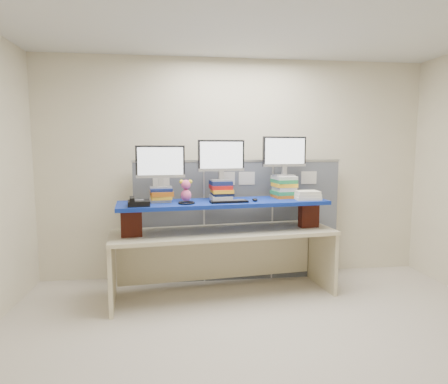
{
  "coord_description": "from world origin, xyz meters",
  "views": [
    {
      "loc": [
        -0.75,
        -2.81,
        1.68
      ],
      "look_at": [
        -0.24,
        1.27,
        1.19
      ],
      "focal_mm": 30.0,
      "sensor_mm": 36.0,
      "label": 1
    }
  ],
  "objects": [
    {
      "name": "room",
      "position": [
        0.0,
        0.0,
        1.4
      ],
      "size": [
        5.0,
        4.0,
        2.8
      ],
      "color": "beige",
      "rests_on": "ground"
    },
    {
      "name": "cubicle_partition",
      "position": [
        -0.0,
        1.78,
        0.77
      ],
      "size": [
        2.6,
        0.06,
        1.53
      ],
      "color": "#50545E",
      "rests_on": "ground"
    },
    {
      "name": "desk",
      "position": [
        -0.24,
        1.27,
        0.6
      ],
      "size": [
        2.55,
        1.0,
        0.76
      ],
      "rotation": [
        0.0,
        0.0,
        0.11
      ],
      "color": "beige",
      "rests_on": "ground"
    },
    {
      "name": "brick_pier_left",
      "position": [
        -1.24,
        1.11,
        0.9
      ],
      "size": [
        0.23,
        0.14,
        0.29
      ],
      "primitive_type": "cube",
      "rotation": [
        0.0,
        0.0,
        0.11
      ],
      "color": "maroon",
      "rests_on": "desk"
    },
    {
      "name": "brick_pier_right",
      "position": [
        0.76,
        1.33,
        0.9
      ],
      "size": [
        0.23,
        0.14,
        0.29
      ],
      "primitive_type": "cube",
      "rotation": [
        0.0,
        0.0,
        0.11
      ],
      "color": "maroon",
      "rests_on": "desk"
    },
    {
      "name": "blue_board",
      "position": [
        -0.24,
        1.27,
        1.07
      ],
      "size": [
        2.36,
        0.83,
        0.04
      ],
      "primitive_type": "cube",
      "rotation": [
        0.0,
        0.0,
        0.11
      ],
      "color": "navy",
      "rests_on": "brick_pier_left"
    },
    {
      "name": "book_stack_left",
      "position": [
        -0.94,
        1.31,
        1.17
      ],
      "size": [
        0.28,
        0.33,
        0.15
      ],
      "color": "beige",
      "rests_on": "blue_board"
    },
    {
      "name": "book_stack_center",
      "position": [
        -0.26,
        1.39,
        1.2
      ],
      "size": [
        0.27,
        0.32,
        0.21
      ],
      "color": "beige",
      "rests_on": "blue_board"
    },
    {
      "name": "book_stack_right",
      "position": [
        0.49,
        1.47,
        1.22
      ],
      "size": [
        0.27,
        0.32,
        0.26
      ],
      "color": "#C05C12",
      "rests_on": "blue_board"
    },
    {
      "name": "monitor_left",
      "position": [
        -0.94,
        1.31,
        1.5
      ],
      "size": [
        0.53,
        0.17,
        0.46
      ],
      "rotation": [
        0.0,
        0.0,
        0.11
      ],
      "color": "#A7A7AC",
      "rests_on": "book_stack_left"
    },
    {
      "name": "monitor_center",
      "position": [
        -0.26,
        1.39,
        1.56
      ],
      "size": [
        0.53,
        0.17,
        0.46
      ],
      "rotation": [
        0.0,
        0.0,
        0.11
      ],
      "color": "#A7A7AC",
      "rests_on": "book_stack_center"
    },
    {
      "name": "monitor_right",
      "position": [
        0.5,
        1.47,
        1.61
      ],
      "size": [
        0.53,
        0.17,
        0.46
      ],
      "rotation": [
        0.0,
        0.0,
        0.11
      ],
      "color": "#A7A7AC",
      "rests_on": "book_stack_right"
    },
    {
      "name": "keyboard",
      "position": [
        -0.21,
        1.15,
        1.1
      ],
      "size": [
        0.42,
        0.18,
        0.03
      ],
      "rotation": [
        0.0,
        0.0,
        0.11
      ],
      "color": "black",
      "rests_on": "blue_board"
    },
    {
      "name": "mouse",
      "position": [
        0.09,
        1.21,
        1.11
      ],
      "size": [
        0.06,
        0.11,
        0.03
      ],
      "primitive_type": "ellipsoid",
      "rotation": [
        0.0,
        0.0,
        -0.03
      ],
      "color": "black",
      "rests_on": "blue_board"
    },
    {
      "name": "desk_phone",
      "position": [
        -1.16,
        1.02,
        1.12
      ],
      "size": [
        0.24,
        0.22,
        0.09
      ],
      "rotation": [
        0.0,
        0.0,
        0.13
      ],
      "color": "black",
      "rests_on": "blue_board"
    },
    {
      "name": "headset",
      "position": [
        -0.66,
        1.11,
        1.1
      ],
      "size": [
        0.22,
        0.22,
        0.02
      ],
      "primitive_type": "torus",
      "rotation": [
        0.0,
        0.0,
        -0.23
      ],
      "color": "black",
      "rests_on": "blue_board"
    },
    {
      "name": "plush_toy",
      "position": [
        -0.66,
        1.29,
        1.21
      ],
      "size": [
        0.14,
        0.11,
        0.24
      ],
      "rotation": [
        0.0,
        0.0,
        -0.02
      ],
      "color": "#E75787",
      "rests_on": "blue_board"
    },
    {
      "name": "binder_stack",
      "position": [
        0.72,
        1.28,
        1.14
      ],
      "size": [
        0.28,
        0.22,
        0.1
      ],
      "rotation": [
        0.0,
        0.0,
        0.01
      ],
      "color": "silver",
      "rests_on": "blue_board"
    }
  ]
}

